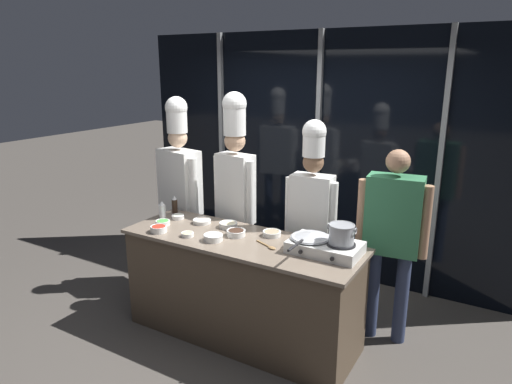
{
  "coord_description": "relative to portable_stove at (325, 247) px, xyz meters",
  "views": [
    {
      "loc": [
        1.93,
        -3.03,
        2.34
      ],
      "look_at": [
        0.0,
        0.25,
        1.27
      ],
      "focal_mm": 32.0,
      "sensor_mm": 36.0,
      "label": 1
    }
  ],
  "objects": [
    {
      "name": "ground_plane",
      "position": [
        -0.72,
        -0.08,
        -0.97
      ],
      "size": [
        24.0,
        24.0,
        0.0
      ],
      "primitive_type": "plane",
      "color": "#47423D"
    },
    {
      "name": "window_wall_back",
      "position": [
        -0.72,
        1.55,
        0.38
      ],
      "size": [
        4.51,
        0.09,
        2.7
      ],
      "color": "black",
      "rests_on": "ground_plane"
    },
    {
      "name": "demo_counter",
      "position": [
        -0.72,
        -0.08,
        -0.51
      ],
      "size": [
        2.09,
        0.71,
        0.92
      ],
      "color": "#4C3D2D",
      "rests_on": "ground_plane"
    },
    {
      "name": "portable_stove",
      "position": [
        0.0,
        0.0,
        0.0
      ],
      "size": [
        0.55,
        0.36,
        0.1
      ],
      "color": "silver",
      "rests_on": "demo_counter"
    },
    {
      "name": "frying_pan",
      "position": [
        -0.13,
        -0.01,
        0.07
      ],
      "size": [
        0.32,
        0.55,
        0.04
      ],
      "color": "#ADAFB5",
      "rests_on": "portable_stove"
    },
    {
      "name": "stock_pot",
      "position": [
        0.13,
        0.0,
        0.13
      ],
      "size": [
        0.22,
        0.2,
        0.15
      ],
      "color": "#93969B",
      "rests_on": "portable_stove"
    },
    {
      "name": "squeeze_bottle_clear",
      "position": [
        -1.65,
        -0.01,
        0.03
      ],
      "size": [
        0.06,
        0.06,
        0.17
      ],
      "color": "white",
      "rests_on": "demo_counter"
    },
    {
      "name": "squeeze_bottle_soy",
      "position": [
        -1.66,
        0.17,
        0.04
      ],
      "size": [
        0.06,
        0.06,
        0.18
      ],
      "color": "#332319",
      "rests_on": "demo_counter"
    },
    {
      "name": "prep_bowl_mushrooms",
      "position": [
        -0.53,
        0.11,
        -0.02
      ],
      "size": [
        0.16,
        0.16,
        0.04
      ],
      "color": "white",
      "rests_on": "demo_counter"
    },
    {
      "name": "prep_bowl_chili_flakes",
      "position": [
        -1.43,
        -0.31,
        -0.02
      ],
      "size": [
        0.15,
        0.15,
        0.06
      ],
      "color": "white",
      "rests_on": "demo_counter"
    },
    {
      "name": "prep_bowl_noodles",
      "position": [
        -0.97,
        0.1,
        -0.02
      ],
      "size": [
        0.17,
        0.17,
        0.05
      ],
      "color": "white",
      "rests_on": "demo_counter"
    },
    {
      "name": "prep_bowl_soy_glaze",
      "position": [
        -0.8,
        -0.04,
        -0.02
      ],
      "size": [
        0.16,
        0.16,
        0.05
      ],
      "color": "white",
      "rests_on": "demo_counter"
    },
    {
      "name": "prep_bowl_chicken",
      "position": [
        -1.25,
        0.07,
        -0.03
      ],
      "size": [
        0.17,
        0.17,
        0.04
      ],
      "color": "white",
      "rests_on": "demo_counter"
    },
    {
      "name": "prep_bowl_rice",
      "position": [
        -0.9,
        -0.23,
        -0.02
      ],
      "size": [
        0.16,
        0.16,
        0.06
      ],
      "color": "white",
      "rests_on": "demo_counter"
    },
    {
      "name": "prep_bowl_scallions",
      "position": [
        -1.53,
        -0.15,
        -0.03
      ],
      "size": [
        0.13,
        0.13,
        0.04
      ],
      "color": "white",
      "rests_on": "demo_counter"
    },
    {
      "name": "prep_bowl_bean_sprouts",
      "position": [
        -1.52,
        0.06,
        -0.03
      ],
      "size": [
        0.12,
        0.12,
        0.04
      ],
      "color": "white",
      "rests_on": "demo_counter"
    },
    {
      "name": "prep_bowl_ginger",
      "position": [
        -1.15,
        -0.26,
        -0.03
      ],
      "size": [
        0.11,
        0.11,
        0.03
      ],
      "color": "white",
      "rests_on": "demo_counter"
    },
    {
      "name": "serving_spoon_slotted",
      "position": [
        -0.43,
        -0.13,
        -0.04
      ],
      "size": [
        0.23,
        0.12,
        0.02
      ],
      "color": "olive",
      "rests_on": "demo_counter"
    },
    {
      "name": "chef_head",
      "position": [
        -1.81,
        0.44,
        0.2
      ],
      "size": [
        0.59,
        0.32,
        2.04
      ],
      "rotation": [
        0.0,
        0.0,
        2.95
      ],
      "color": "#2D3856",
      "rests_on": "ground_plane"
    },
    {
      "name": "chef_sous",
      "position": [
        -1.13,
        0.46,
        0.31
      ],
      "size": [
        0.48,
        0.23,
        2.1
      ],
      "rotation": [
        0.0,
        0.0,
        3.01
      ],
      "color": "#4C4C51",
      "rests_on": "ground_plane"
    },
    {
      "name": "chef_line",
      "position": [
        -0.34,
        0.49,
        0.16
      ],
      "size": [
        0.49,
        0.21,
        1.89
      ],
      "rotation": [
        0.0,
        0.0,
        3.2
      ],
      "color": "#2D3856",
      "rests_on": "ground_plane"
    },
    {
      "name": "person_guest",
      "position": [
        0.38,
        0.53,
        0.05
      ],
      "size": [
        0.58,
        0.28,
        1.69
      ],
      "rotation": [
        0.0,
        0.0,
        3.25
      ],
      "color": "#2D3856",
      "rests_on": "ground_plane"
    }
  ]
}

